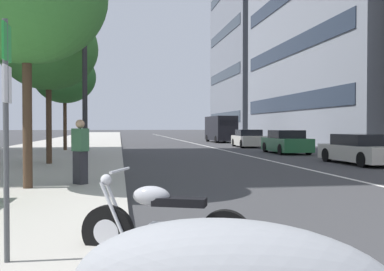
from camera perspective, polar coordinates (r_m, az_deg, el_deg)
The scene contains 13 objects.
sidewalk_right_plaza at distance 33.28m, azimuth -16.25°, elevation -1.52°, with size 160.00×8.25×0.15m, color #B2ADA3.
lane_centre_stripe at distance 38.68m, azimuth 1.05°, elevation -1.20°, with size 110.00×0.16×0.01m, color silver.
motorcycle_nearest_camera at distance 5.41m, azimuth -3.76°, elevation -11.68°, with size 0.93×2.01×1.10m.
car_far_down_avenue at distance 20.23m, azimuth 20.99°, elevation -1.76°, with size 4.43×1.89×1.28m.
car_approaching_light at distance 26.96m, azimuth 12.10°, elevation -0.90°, with size 4.18×1.90×1.39m.
car_mid_block_traffic at distance 34.59m, azimuth 7.32°, elevation -0.44°, with size 4.20×2.02×1.37m.
delivery_van_ahead at distance 44.86m, azimuth 3.73°, elevation 0.92°, with size 5.88×2.18×2.64m.
parking_sign_by_curb at distance 5.15m, azimuth -22.93°, elevation 3.00°, with size 0.32×0.06×2.63m.
street_lamp_with_banners at distance 16.60m, azimuth -12.77°, elevation 14.50°, with size 1.26×2.20×9.00m.
street_tree_mid_sidewalk at distance 18.51m, azimuth -18.12°, elevation 10.67°, with size 3.86×3.86×6.19m.
street_tree_far_plaza at distance 28.51m, azimuth -16.17°, elevation 7.27°, with size 3.80×3.80×6.14m.
pedestrian_on_plaza at distance 11.58m, azimuth -14.28°, elevation -2.03°, with size 0.47×0.46×1.65m.
office_tower_mid_left at distance 72.75m, azimuth 12.03°, elevation 14.84°, with size 20.71×19.86×37.64m.
Camera 1 is at (-3.01, 7.01, 1.62)m, focal length 41.15 mm.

